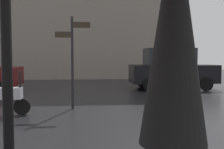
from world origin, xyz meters
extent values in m
cylinder|color=black|center=(0.58, -0.92, 1.34)|extent=(0.07, 0.07, 2.68)
cone|color=black|center=(1.59, -1.21, 1.80)|extent=(0.39, 0.39, 1.35)
cylinder|color=black|center=(-0.77, 4.97, 0.23)|extent=(0.46, 0.09, 0.46)
cube|color=silver|center=(-1.20, 4.97, 0.61)|extent=(0.86, 0.32, 0.32)
cylinder|color=black|center=(-0.82, 4.97, 0.96)|extent=(0.06, 0.06, 0.55)
cube|color=black|center=(5.31, 10.59, 0.77)|extent=(4.25, 1.72, 0.90)
cube|color=black|center=(5.09, 10.59, 1.63)|extent=(2.34, 1.59, 0.83)
cylinder|color=black|center=(6.69, 11.45, 0.32)|extent=(0.64, 0.18, 0.64)
cylinder|color=black|center=(6.69, 9.73, 0.32)|extent=(0.64, 0.18, 0.64)
cylinder|color=black|center=(3.92, 11.45, 0.32)|extent=(0.64, 0.18, 0.64)
cylinder|color=black|center=(3.92, 9.73, 0.32)|extent=(0.64, 0.18, 0.64)
cylinder|color=black|center=(-2.89, 11.06, 0.31)|extent=(0.62, 0.18, 0.62)
cylinder|color=black|center=(0.59, 5.71, 1.43)|extent=(0.08, 0.08, 2.85)
cube|color=#33281E|center=(0.87, 5.71, 2.60)|extent=(0.56, 0.04, 0.18)
cube|color=#33281E|center=(0.33, 5.71, 2.30)|extent=(0.52, 0.04, 0.18)
camera|label=1|loc=(1.11, -2.73, 1.64)|focal=43.47mm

